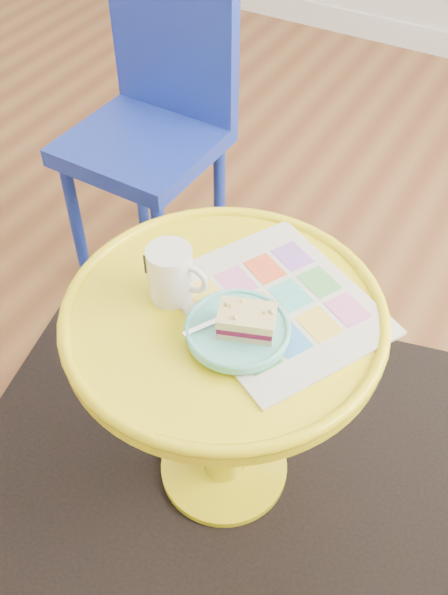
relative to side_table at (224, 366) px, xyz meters
The scene contains 10 objects.
floor 1.02m from the side_table, 148.77° to the left, with size 4.00×4.00×0.00m, color brown.
room_walls 2.35m from the side_table, 140.49° to the left, with size 4.00×4.00×4.00m.
rug 0.42m from the side_table, 45.00° to the right, with size 1.30×1.10×0.01m, color black.
side_table is the anchor object (origin of this frame).
chair 0.85m from the side_table, 133.09° to the left, with size 0.41×0.41×0.90m.
newspaper 0.20m from the side_table, 40.80° to the left, with size 0.38×0.32×0.01m, color silver.
mug 0.25m from the side_table, behind, with size 0.12×0.09×0.11m.
plate 0.20m from the side_table, 39.07° to the right, with size 0.19×0.19×0.02m.
cake_slice 0.23m from the side_table, 29.16° to the right, with size 0.12×0.10×0.04m.
fork 0.20m from the side_table, 65.71° to the right, with size 0.09×0.13×0.00m.
Camera 1 is at (1.22, -1.22, 1.51)m, focal length 40.00 mm.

